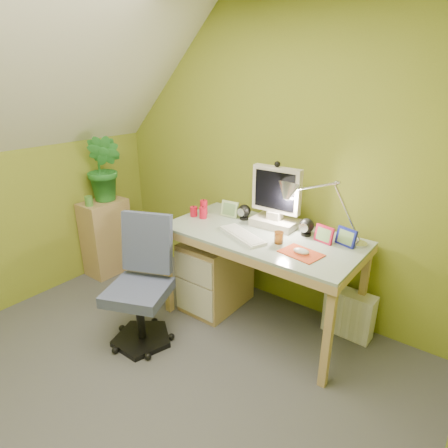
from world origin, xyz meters
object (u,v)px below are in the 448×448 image
Objects in this scene: desk at (260,279)px; task_chair at (138,292)px; monitor at (277,191)px; radiator at (349,313)px; side_ledge at (106,237)px; potted_plant at (105,168)px; desk_lamp at (336,197)px.

task_chair reaches higher than desk.
radiator is (0.62, 0.10, -0.87)m from monitor.
desk is 0.71m from radiator.
desk is at bearing 29.49° from task_chair.
radiator is at bearing 17.79° from task_chair.
monitor reaches higher than side_ledge.
monitor is at bearing -169.13° from radiator.
task_chair reaches higher than side_ledge.
task_chair is at bearing -28.99° from potted_plant.
potted_plant is at bearing -174.40° from desk.
desk_lamp reaches higher than side_ledge.
radiator is at bearing 25.26° from desk.
monitor is at bearing 90.85° from desk.
monitor is 1.24m from task_chair.
monitor reaches higher than desk.
side_ledge is (-2.12, -0.37, -0.72)m from desk_lamp.
desk is 2.56× the size of monitor.
task_chair is at bearing -127.02° from desk.
potted_plant is (-2.08, -0.32, -0.04)m from desk_lamp.
desk_lamp reaches higher than radiator.
monitor is 0.67× the size of task_chair.
monitor is 1.66m from potted_plant.
desk_lamp reaches higher than desk.
desk_lamp is 0.86× the size of side_ledge.
monitor reaches higher than task_chair.
task_chair is (-1.02, -0.91, -0.67)m from desk_lamp.
task_chair is at bearing -137.90° from radiator.
potted_plant is 1.37m from task_chair.
side_ledge is 2.34m from radiator.
desk is 0.69m from monitor.
desk_lamp is at bearing 8.62° from potted_plant.
radiator is (0.17, 0.10, -0.91)m from desk_lamp.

